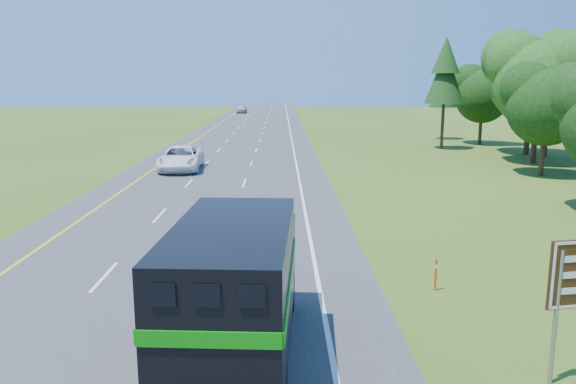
# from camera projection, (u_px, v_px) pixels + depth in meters

# --- Properties ---
(road) EXTENTS (15.00, 260.00, 0.04)m
(road) POSITION_uv_depth(u_px,v_px,m) (232.00, 159.00, 48.73)
(road) COLOR #38383A
(road) RESTS_ON ground
(lane_markings) EXTENTS (11.15, 260.00, 0.01)m
(lane_markings) POSITION_uv_depth(u_px,v_px,m) (232.00, 159.00, 48.72)
(lane_markings) COLOR yellow
(lane_markings) RESTS_ON road
(horse_truck) EXTENTS (2.94, 8.16, 3.56)m
(horse_truck) POSITION_uv_depth(u_px,v_px,m) (237.00, 287.00, 13.03)
(horse_truck) COLOR black
(horse_truck) RESTS_ON road
(white_suv) EXTENTS (3.27, 6.58, 1.79)m
(white_suv) POSITION_uv_depth(u_px,v_px,m) (181.00, 158.00, 42.33)
(white_suv) COLOR white
(white_suv) RESTS_ON road
(far_car) EXTENTS (2.24, 4.92, 1.64)m
(far_car) POSITION_uv_depth(u_px,v_px,m) (241.00, 109.00, 118.48)
(far_car) COLOR #B9B9C0
(far_car) RESTS_ON road
(delineator) EXTENTS (0.09, 0.05, 1.05)m
(delineator) POSITION_uv_depth(u_px,v_px,m) (436.00, 274.00, 18.03)
(delineator) COLOR #E8520C
(delineator) RESTS_ON ground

